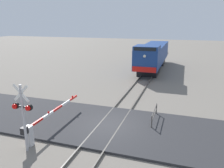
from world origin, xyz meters
name	(u,v)px	position (x,y,z in m)	size (l,w,h in m)	color
ground_plane	(110,127)	(0.00, 0.00, 0.00)	(160.00, 160.00, 0.00)	slate
rail_track_left	(100,124)	(-0.72, 0.00, 0.07)	(0.08, 80.00, 0.15)	#59544C
rail_track_right	(120,127)	(0.72, 0.00, 0.07)	(0.08, 80.00, 0.15)	#59544C
road_surface	(110,126)	(0.00, 0.00, 0.07)	(36.00, 6.30, 0.15)	#2D2D30
locomotive	(153,55)	(0.00, 20.22, 2.14)	(3.04, 15.38, 4.07)	black
crossing_signal	(23,111)	(-3.41, -4.23, 2.36)	(1.18, 0.33, 3.83)	#ADADB2
crossing_gate	(38,126)	(-3.60, -2.82, 0.84)	(0.36, 6.50, 1.33)	silver
guard_railing	(154,114)	(2.77, 1.70, 0.62)	(0.08, 2.53, 0.95)	#4C4742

